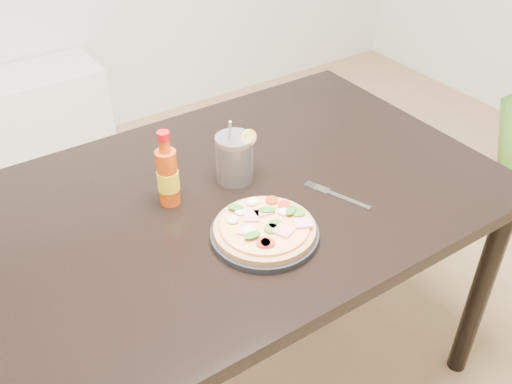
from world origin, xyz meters
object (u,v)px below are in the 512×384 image
plate (265,234)px  fork (335,195)px  cola_cup (235,159)px  pizza (265,227)px  dining_table (231,219)px  hot_sauce_bottle (168,176)px

plate → fork: bearing=7.4°
plate → fork: size_ratio=1.40×
cola_cup → fork: 0.28m
pizza → fork: (0.24, 0.03, -0.02)m
dining_table → cola_cup: (0.05, 0.05, 0.14)m
plate → hot_sauce_bottle: bearing=116.7°
pizza → hot_sauce_bottle: 0.28m
cola_cup → fork: cola_cup is taller
plate → fork: (0.24, 0.03, -0.01)m
dining_table → hot_sauce_bottle: (-0.14, 0.06, 0.16)m
dining_table → fork: fork is taller
cola_cup → plate: bearing=-106.0°
plate → cola_cup: 0.26m
hot_sauce_bottle → fork: (0.36, -0.21, -0.08)m
dining_table → hot_sauce_bottle: size_ratio=6.84×
hot_sauce_bottle → cola_cup: hot_sauce_bottle is taller
plate → cola_cup: cola_cup is taller
plate → pizza: (0.00, 0.00, 0.02)m
hot_sauce_bottle → fork: 0.43m
plate → pizza: pizza is taller
plate → pizza: 0.02m
pizza → cola_cup: (0.07, 0.24, 0.03)m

